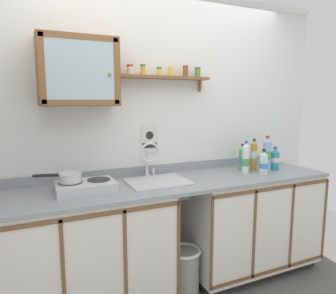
{
  "coord_description": "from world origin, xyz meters",
  "views": [
    {
      "loc": [
        -1.11,
        -1.91,
        1.6
      ],
      "look_at": [
        -0.04,
        0.44,
        1.22
      ],
      "focal_mm": 32.95,
      "sensor_mm": 36.0,
      "label": 1
    }
  ],
  "objects": [
    {
      "name": "hot_plate_stove",
      "position": [
        -0.76,
        0.32,
        0.98
      ],
      "size": [
        0.42,
        0.29,
        0.08
      ],
      "color": "silver",
      "rests_on": "countertop"
    },
    {
      "name": "wall_cabinet",
      "position": [
        -0.75,
        0.5,
        1.82
      ],
      "size": [
        0.58,
        0.29,
        0.51
      ],
      "color": "brown"
    },
    {
      "name": "bottle_water_blue_1",
      "position": [
        0.93,
        0.31,
        1.1
      ],
      "size": [
        0.08,
        0.08,
        0.33
      ],
      "color": "#8CB7E0",
      "rests_on": "countertop"
    },
    {
      "name": "saucepan",
      "position": [
        -0.87,
        0.34,
        1.06
      ],
      "size": [
        0.33,
        0.16,
        0.07
      ],
      "color": "silver",
      "rests_on": "hot_plate_stove"
    },
    {
      "name": "back_wall",
      "position": [
        0.0,
        0.66,
        1.3
      ],
      "size": [
        3.39,
        0.07,
        2.59
      ],
      "color": "white",
      "rests_on": "ground"
    },
    {
      "name": "bottle_juice_amber_2",
      "position": [
        0.83,
        0.38,
        1.09
      ],
      "size": [
        0.06,
        0.06,
        0.3
      ],
      "color": "gold",
      "rests_on": "countertop"
    },
    {
      "name": "bottle_opaque_white_4",
      "position": [
        0.69,
        0.32,
        1.08
      ],
      "size": [
        0.07,
        0.07,
        0.3
      ],
      "color": "white",
      "rests_on": "countertop"
    },
    {
      "name": "bottle_soda_green_0",
      "position": [
        0.73,
        0.42,
        1.06
      ],
      "size": [
        0.07,
        0.07,
        0.25
      ],
      "color": "#4CB266",
      "rests_on": "countertop"
    },
    {
      "name": "bottle_detergent_teal_5",
      "position": [
        1.03,
        0.31,
        1.05
      ],
      "size": [
        0.08,
        0.08,
        0.22
      ],
      "color": "teal",
      "rests_on": "countertop"
    },
    {
      "name": "bottle_water_clear_3",
      "position": [
        0.81,
        0.22,
        1.05
      ],
      "size": [
        0.08,
        0.08,
        0.23
      ],
      "color": "silver",
      "rests_on": "countertop"
    },
    {
      "name": "trash_bin",
      "position": [
        -0.02,
        0.17,
        0.21
      ],
      "size": [
        0.27,
        0.27,
        0.41
      ],
      "color": "gray",
      "rests_on": "ground"
    },
    {
      "name": "backsplash",
      "position": [
        0.0,
        0.63,
        0.99
      ],
      "size": [
        2.75,
        0.02,
        0.08
      ],
      "primitive_type": "cube",
      "color": "gray",
      "rests_on": "countertop"
    },
    {
      "name": "sink",
      "position": [
        -0.18,
        0.36,
        0.93
      ],
      "size": [
        0.49,
        0.44,
        0.44
      ],
      "color": "silver",
      "rests_on": "countertop"
    },
    {
      "name": "lower_cabinet_run",
      "position": [
        -0.77,
        0.32,
        0.46
      ],
      "size": [
        1.24,
        0.65,
        0.92
      ],
      "color": "black",
      "rests_on": "ground"
    },
    {
      "name": "warning_sign",
      "position": [
        -0.14,
        0.63,
        1.27
      ],
      "size": [
        0.16,
        0.01,
        0.25
      ],
      "color": "silver"
    },
    {
      "name": "countertop",
      "position": [
        0.0,
        0.32,
        0.93
      ],
      "size": [
        2.75,
        0.67,
        0.03
      ],
      "primitive_type": "cube",
      "color": "gray",
      "rests_on": "lower_cabinet_run"
    },
    {
      "name": "lower_cabinet_run_right",
      "position": [
        0.75,
        0.32,
        0.46
      ],
      "size": [
        1.27,
        0.65,
        0.92
      ],
      "color": "black",
      "rests_on": "ground"
    },
    {
      "name": "spice_shelf",
      "position": [
        -0.01,
        0.56,
        1.82
      ],
      "size": [
        0.83,
        0.14,
        0.22
      ],
      "color": "brown"
    }
  ]
}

